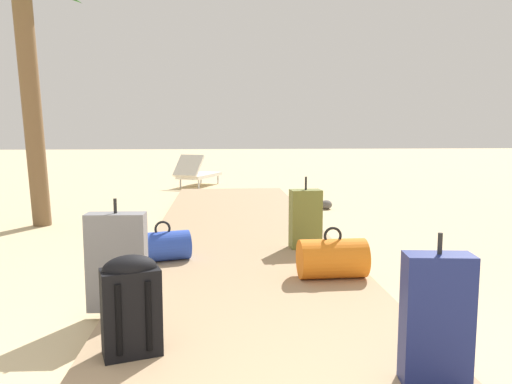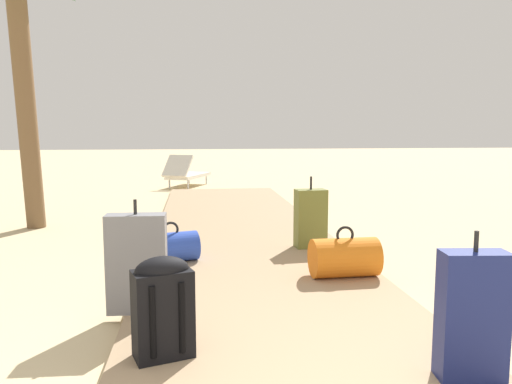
% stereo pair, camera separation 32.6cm
% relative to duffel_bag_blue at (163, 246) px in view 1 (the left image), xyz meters
% --- Properties ---
extents(ground_plane, '(60.00, 60.00, 0.00)m').
position_rel_duffel_bag_blue_xyz_m(ground_plane, '(0.83, 0.25, -0.23)').
color(ground_plane, '#D1BA8C').
extents(boardwalk, '(2.19, 9.76, 0.08)m').
position_rel_duffel_bag_blue_xyz_m(boardwalk, '(0.83, 1.23, -0.19)').
color(boardwalk, tan).
rests_on(boardwalk, ground).
extents(duffel_bag_blue, '(0.59, 0.43, 0.41)m').
position_rel_duffel_bag_blue_xyz_m(duffel_bag_blue, '(0.00, 0.00, 0.00)').
color(duffel_bag_blue, '#2847B7').
rests_on(duffel_bag_blue, boardwalk).
extents(backpack_black, '(0.38, 0.29, 0.60)m').
position_rel_duffel_bag_blue_xyz_m(backpack_black, '(0.05, -2.12, 0.16)').
color(backpack_black, black).
rests_on(backpack_black, boardwalk).
extents(duffel_bag_orange, '(0.60, 0.37, 0.46)m').
position_rel_duffel_bag_blue_xyz_m(duffel_bag_orange, '(1.56, -0.70, 0.03)').
color(duffel_bag_orange, orange).
rests_on(duffel_bag_orange, boardwalk).
extents(suitcase_grey, '(0.43, 0.18, 0.82)m').
position_rel_duffel_bag_blue_xyz_m(suitcase_grey, '(-0.18, -1.35, 0.21)').
color(suitcase_grey, slate).
rests_on(suitcase_grey, boardwalk).
extents(suitcase_olive, '(0.35, 0.23, 0.80)m').
position_rel_duffel_bag_blue_xyz_m(suitcase_olive, '(1.52, 0.44, 0.18)').
color(suitcase_olive, olive).
rests_on(suitcase_olive, boardwalk).
extents(suitcase_navy, '(0.36, 0.20, 0.80)m').
position_rel_duffel_bag_blue_xyz_m(suitcase_navy, '(1.68, -2.57, 0.19)').
color(suitcase_navy, navy).
rests_on(suitcase_navy, boardwalk).
extents(lounge_chair, '(1.17, 1.65, 0.79)m').
position_rel_duffel_bag_blue_xyz_m(lounge_chair, '(0.03, 7.25, 0.10)').
color(lounge_chair, white).
rests_on(lounge_chair, ground).
extents(rock_right_mid, '(0.26, 0.29, 0.16)m').
position_rel_duffel_bag_blue_xyz_m(rock_right_mid, '(2.44, 3.60, -0.15)').
color(rock_right_mid, '#5B5651').
rests_on(rock_right_mid, ground).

